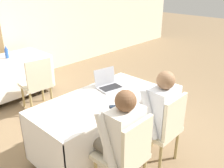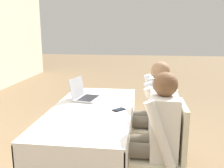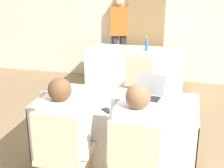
% 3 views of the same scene
% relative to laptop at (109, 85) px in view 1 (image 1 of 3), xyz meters
% --- Properties ---
extents(ground_plane, '(24.00, 24.00, 0.00)m').
position_rel_laptop_xyz_m(ground_plane, '(-0.30, -0.14, -0.77)').
color(ground_plane, '#846B4C').
extents(conference_table_near, '(1.65, 0.79, 0.73)m').
position_rel_laptop_xyz_m(conference_table_near, '(-0.30, -0.14, -0.22)').
color(conference_table_near, white).
rests_on(conference_table_near, ground_plane).
extents(conference_table_far, '(1.65, 0.79, 0.73)m').
position_rel_laptop_xyz_m(conference_table_far, '(-0.49, 2.18, -0.22)').
color(conference_table_far, white).
rests_on(conference_table_far, ground_plane).
extents(laptop, '(0.36, 0.32, 0.24)m').
position_rel_laptop_xyz_m(laptop, '(0.00, 0.00, 0.00)').
color(laptop, '#99999E').
rests_on(laptop, conference_table_near).
extents(cell_phone, '(0.14, 0.13, 0.01)m').
position_rel_laptop_xyz_m(cell_phone, '(-0.33, -0.41, -0.04)').
color(cell_phone, black).
rests_on(cell_phone, conference_table_near).
extents(paper_beside_laptop, '(0.26, 0.33, 0.00)m').
position_rel_laptop_xyz_m(paper_beside_laptop, '(-0.69, 0.03, -0.05)').
color(paper_beside_laptop, white).
rests_on(paper_beside_laptop, conference_table_near).
extents(paper_centre_table, '(0.29, 0.35, 0.00)m').
position_rel_laptop_xyz_m(paper_centre_table, '(-0.39, 0.03, -0.05)').
color(paper_centre_table, white).
rests_on(paper_centre_table, conference_table_near).
extents(paper_left_edge, '(0.30, 0.35, 0.00)m').
position_rel_laptop_xyz_m(paper_left_edge, '(-0.05, -0.28, -0.05)').
color(paper_left_edge, white).
rests_on(paper_left_edge, conference_table_near).
extents(water_bottle, '(0.06, 0.06, 0.24)m').
position_rel_laptop_xyz_m(water_bottle, '(-0.32, 2.20, 0.06)').
color(water_bottle, '#2D5BB7').
rests_on(water_bottle, conference_table_far).
extents(chair_near_left, '(0.44, 0.44, 0.90)m').
position_rel_laptop_xyz_m(chair_near_left, '(-0.63, -0.84, -0.28)').
color(chair_near_left, tan).
rests_on(chair_near_left, ground_plane).
extents(chair_near_right, '(0.44, 0.44, 0.90)m').
position_rel_laptop_xyz_m(chair_near_right, '(0.02, -0.84, -0.28)').
color(chair_near_right, tan).
rests_on(chair_near_right, ground_plane).
extents(chair_far_spare, '(0.49, 0.49, 0.90)m').
position_rel_laptop_xyz_m(chair_far_spare, '(-0.27, 1.36, -0.28)').
color(chair_far_spare, tan).
rests_on(chair_far_spare, ground_plane).
extents(person_checkered_shirt, '(0.50, 0.52, 1.16)m').
position_rel_laptop_xyz_m(person_checkered_shirt, '(-0.63, -0.74, -0.12)').
color(person_checkered_shirt, '#665B4C').
rests_on(person_checkered_shirt, ground_plane).
extents(person_white_shirt, '(0.50, 0.52, 1.16)m').
position_rel_laptop_xyz_m(person_white_shirt, '(0.02, -0.74, -0.12)').
color(person_white_shirt, '#665B4C').
rests_on(person_white_shirt, ground_plane).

